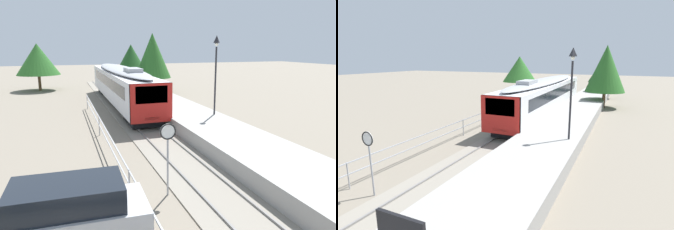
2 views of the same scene
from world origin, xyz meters
TOP-DOWN VIEW (x-y plane):
  - ground_plane at (-3.00, 22.00)m, footprint 160.00×160.00m
  - track_rails at (0.00, 22.00)m, footprint 3.20×60.00m
  - commuter_train at (0.00, 30.66)m, footprint 2.82×20.77m
  - station_platform at (3.25, 22.00)m, footprint 3.90×60.00m
  - platform_lamp_mid_platform at (4.55, 20.48)m, footprint 0.34×0.34m
  - speed_limit_sign at (-1.83, 12.03)m, footprint 0.61×0.10m
  - carpark_fence at (-3.30, 12.00)m, footprint 0.06×36.06m
  - parked_suv_silver at (-5.55, 9.80)m, footprint 4.68×2.12m
  - tree_behind_carpark at (-8.05, 44.28)m, footprint 5.34×5.34m
  - tree_behind_station_far at (5.15, 37.63)m, footprint 4.45×4.45m
  - tree_distant_left at (4.27, 45.59)m, footprint 4.10×4.10m

SIDE VIEW (x-z plane):
  - ground_plane at x=-3.00m, z-range 0.00..0.00m
  - track_rails at x=0.00m, z-range -0.04..0.10m
  - station_platform at x=3.25m, z-range 0.00..0.90m
  - carpark_fence at x=-3.30m, z-range 0.28..1.53m
  - parked_suv_silver at x=-5.55m, z-range 0.04..2.08m
  - speed_limit_sign at x=-1.83m, z-range 0.72..3.53m
  - commuter_train at x=0.00m, z-range 0.28..4.02m
  - tree_behind_carpark at x=-8.05m, z-range 1.00..6.95m
  - tree_distant_left at x=4.27m, z-range 1.12..6.97m
  - tree_behind_station_far at x=5.15m, z-range 0.92..8.04m
  - platform_lamp_mid_platform at x=4.55m, z-range 1.95..7.30m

